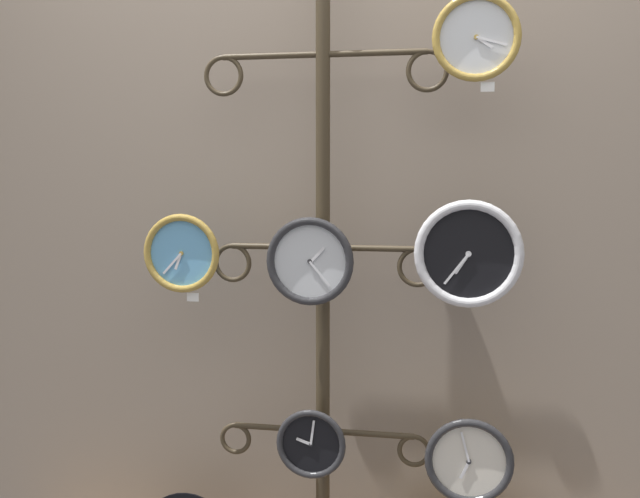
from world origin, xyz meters
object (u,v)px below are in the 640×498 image
(display_stand, at_px, (323,368))
(clock_top_right, at_px, (476,37))
(clock_bottom_right, at_px, (469,461))
(clock_bottom_center, at_px, (311,443))
(clock_middle_center, at_px, (310,261))
(clock_middle_right, at_px, (468,254))
(clock_middle_left, at_px, (182,253))

(display_stand, bearing_deg, clock_top_right, -10.42)
(clock_top_right, distance_m, clock_bottom_right, 1.29)
(clock_top_right, relative_size, clock_bottom_right, 0.94)
(clock_bottom_center, distance_m, clock_bottom_right, 0.50)
(display_stand, distance_m, clock_middle_center, 0.37)
(display_stand, bearing_deg, clock_bottom_center, -98.99)
(clock_middle_right, height_order, clock_bottom_center, clock_middle_right)
(display_stand, xyz_separation_m, clock_middle_left, (-0.45, -0.10, 0.38))
(clock_top_right, xyz_separation_m, clock_middle_right, (-0.01, -0.01, -0.64))
(clock_middle_right, bearing_deg, display_stand, 168.50)
(clock_middle_center, relative_size, clock_bottom_right, 1.02)
(clock_bottom_center, bearing_deg, clock_top_right, 2.53)
(display_stand, xyz_separation_m, clock_bottom_right, (0.48, -0.08, -0.25))
(clock_bottom_right, bearing_deg, display_stand, 170.73)
(clock_middle_left, relative_size, clock_bottom_right, 0.93)
(display_stand, bearing_deg, clock_bottom_right, -9.27)
(clock_middle_right, distance_m, clock_bottom_center, 0.78)
(clock_middle_left, bearing_deg, clock_middle_center, 1.76)
(display_stand, height_order, clock_bottom_center, display_stand)
(clock_middle_left, bearing_deg, display_stand, 12.11)
(clock_middle_center, bearing_deg, clock_middle_right, -1.34)
(clock_middle_right, relative_size, clock_bottom_center, 1.45)
(clock_middle_center, relative_size, clock_bottom_center, 1.24)
(display_stand, xyz_separation_m, clock_middle_right, (0.46, -0.09, 0.40))
(clock_top_right, height_order, clock_middle_right, clock_top_right)
(clock_bottom_right, bearing_deg, clock_bottom_center, -176.45)
(clock_top_right, distance_m, clock_middle_right, 0.64)
(clock_top_right, relative_size, clock_bottom_center, 1.15)
(display_stand, distance_m, clock_middle_right, 0.62)
(display_stand, distance_m, clock_middle_left, 0.60)
(clock_middle_left, bearing_deg, clock_bottom_right, 1.10)
(display_stand, distance_m, clock_bottom_right, 0.55)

